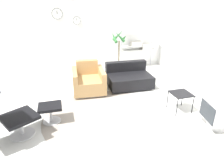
{
  "coord_description": "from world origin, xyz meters",
  "views": [
    {
      "loc": [
        -0.81,
        -3.77,
        2.31
      ],
      "look_at": [
        0.29,
        0.19,
        0.55
      ],
      "focal_mm": 32.0,
      "sensor_mm": 36.0,
      "label": 1
    }
  ],
  "objects_px": {
    "ottoman": "(50,110)",
    "shelf_unit": "(140,44)",
    "armchair_red": "(89,81)",
    "side_table": "(181,95)",
    "potted_plant": "(119,53)",
    "couch_low": "(129,78)",
    "crt_television": "(219,113)"
  },
  "relations": [
    {
      "from": "ottoman",
      "to": "couch_low",
      "type": "distance_m",
      "value": 2.49
    },
    {
      "from": "side_table",
      "to": "potted_plant",
      "type": "height_order",
      "value": "potted_plant"
    },
    {
      "from": "couch_low",
      "to": "crt_television",
      "type": "bearing_deg",
      "value": 113.88
    },
    {
      "from": "couch_low",
      "to": "shelf_unit",
      "type": "relative_size",
      "value": 0.72
    },
    {
      "from": "armchair_red",
      "to": "shelf_unit",
      "type": "distance_m",
      "value": 2.73
    },
    {
      "from": "armchair_red",
      "to": "potted_plant",
      "type": "xyz_separation_m",
      "value": [
        1.27,
        1.4,
        0.35
      ]
    },
    {
      "from": "crt_television",
      "to": "shelf_unit",
      "type": "relative_size",
      "value": 0.37
    },
    {
      "from": "armchair_red",
      "to": "potted_plant",
      "type": "height_order",
      "value": "potted_plant"
    },
    {
      "from": "ottoman",
      "to": "armchair_red",
      "type": "height_order",
      "value": "armchair_red"
    },
    {
      "from": "armchair_red",
      "to": "crt_television",
      "type": "relative_size",
      "value": 1.47
    },
    {
      "from": "ottoman",
      "to": "potted_plant",
      "type": "height_order",
      "value": "potted_plant"
    },
    {
      "from": "couch_low",
      "to": "armchair_red",
      "type": "bearing_deg",
      "value": 5.32
    },
    {
      "from": "armchair_red",
      "to": "side_table",
      "type": "distance_m",
      "value": 2.35
    },
    {
      "from": "side_table",
      "to": "potted_plant",
      "type": "xyz_separation_m",
      "value": [
        -0.51,
        2.93,
        0.26
      ]
    },
    {
      "from": "ottoman",
      "to": "side_table",
      "type": "bearing_deg",
      "value": -6.28
    },
    {
      "from": "couch_low",
      "to": "potted_plant",
      "type": "distance_m",
      "value": 1.39
    },
    {
      "from": "ottoman",
      "to": "shelf_unit",
      "type": "height_order",
      "value": "shelf_unit"
    },
    {
      "from": "ottoman",
      "to": "shelf_unit",
      "type": "relative_size",
      "value": 0.27
    },
    {
      "from": "side_table",
      "to": "potted_plant",
      "type": "relative_size",
      "value": 0.31
    },
    {
      "from": "crt_television",
      "to": "potted_plant",
      "type": "relative_size",
      "value": 0.46
    },
    {
      "from": "armchair_red",
      "to": "couch_low",
      "type": "bearing_deg",
      "value": -172.88
    },
    {
      "from": "ottoman",
      "to": "side_table",
      "type": "xyz_separation_m",
      "value": [
        2.75,
        -0.3,
        0.11
      ]
    },
    {
      "from": "ottoman",
      "to": "potted_plant",
      "type": "distance_m",
      "value": 3.47
    },
    {
      "from": "shelf_unit",
      "to": "couch_low",
      "type": "bearing_deg",
      "value": -121.81
    },
    {
      "from": "armchair_red",
      "to": "couch_low",
      "type": "xyz_separation_m",
      "value": [
        1.15,
        0.07,
        -0.06
      ]
    },
    {
      "from": "armchair_red",
      "to": "side_table",
      "type": "xyz_separation_m",
      "value": [
        1.78,
        -1.53,
        0.09
      ]
    },
    {
      "from": "armchair_red",
      "to": "couch_low",
      "type": "height_order",
      "value": "armchair_red"
    },
    {
      "from": "ottoman",
      "to": "crt_television",
      "type": "bearing_deg",
      "value": -19.09
    },
    {
      "from": "crt_television",
      "to": "ottoman",
      "type": "bearing_deg",
      "value": 82.03
    },
    {
      "from": "side_table",
      "to": "couch_low",
      "type": "bearing_deg",
      "value": 111.29
    },
    {
      "from": "side_table",
      "to": "crt_television",
      "type": "xyz_separation_m",
      "value": [
        0.34,
        -0.76,
        -0.07
      ]
    },
    {
      "from": "crt_television",
      "to": "potted_plant",
      "type": "xyz_separation_m",
      "value": [
        -0.84,
        3.69,
        0.33
      ]
    }
  ]
}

